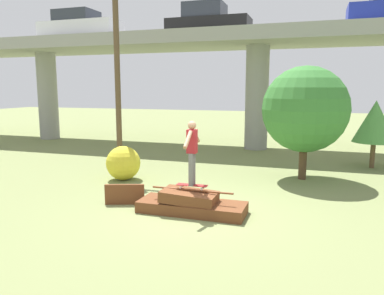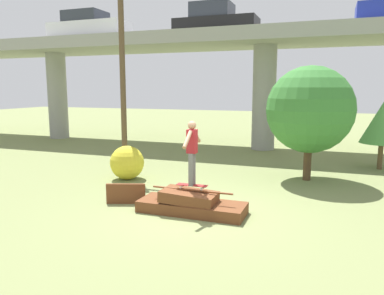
{
  "view_description": "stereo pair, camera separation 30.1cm",
  "coord_description": "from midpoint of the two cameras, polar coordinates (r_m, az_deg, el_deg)",
  "views": [
    {
      "loc": [
        2.68,
        -8.17,
        2.95
      ],
      "look_at": [
        -0.02,
        0.07,
        1.57
      ],
      "focal_mm": 35.0,
      "sensor_mm": 36.0,
      "label": 1
    },
    {
      "loc": [
        2.96,
        -8.07,
        2.95
      ],
      "look_at": [
        -0.02,
        0.07,
        1.57
      ],
      "focal_mm": 35.0,
      "sensor_mm": 36.0,
      "label": 2
    }
  ],
  "objects": [
    {
      "name": "bush_yellow_flowering",
      "position": [
        12.31,
        -9.17,
        -2.29
      ],
      "size": [
        1.1,
        1.1,
        1.1
      ],
      "color": "gold",
      "rests_on": "ground_plane"
    },
    {
      "name": "highway_overpass",
      "position": [
        18.46,
        11.62,
        14.88
      ],
      "size": [
        44.0,
        4.46,
        5.54
      ],
      "color": "gray",
      "rests_on": "ground_plane"
    },
    {
      "name": "scrap_pile",
      "position": [
        9.01,
        0.81,
        -8.62
      ],
      "size": [
        2.57,
        0.92,
        0.58
      ],
      "color": "brown",
      "rests_on": "ground_plane"
    },
    {
      "name": "ground_plane",
      "position": [
        9.09,
        0.93,
        -9.88
      ],
      "size": [
        80.0,
        80.0,
        0.0
      ],
      "primitive_type": "plane",
      "color": "olive"
    },
    {
      "name": "car_on_overpass_right",
      "position": [
        21.53,
        -15.08,
        17.24
      ],
      "size": [
        4.33,
        1.66,
        1.4
      ],
      "color": "silver",
      "rests_on": "highway_overpass"
    },
    {
      "name": "scrap_plank_loose",
      "position": [
        9.8,
        -9.18,
        -6.97
      ],
      "size": [
        0.97,
        0.41,
        0.52
      ],
      "color": "brown",
      "rests_on": "ground_plane"
    },
    {
      "name": "car_on_overpass_mid",
      "position": [
        19.44,
        3.99,
        18.52
      ],
      "size": [
        4.07,
        1.7,
        1.5
      ],
      "color": "black",
      "rests_on": "highway_overpass"
    },
    {
      "name": "tree_behind_right",
      "position": [
        12.45,
        18.19,
        5.49
      ],
      "size": [
        2.75,
        2.75,
        3.65
      ],
      "color": "#4C3823",
      "rests_on": "ground_plane"
    },
    {
      "name": "tree_behind_left",
      "position": [
        15.23,
        27.6,
        3.43
      ],
      "size": [
        1.54,
        1.54,
        2.51
      ],
      "color": "brown",
      "rests_on": "ground_plane"
    },
    {
      "name": "skateboard",
      "position": [
        8.97,
        0.97,
        -5.8
      ],
      "size": [
        0.75,
        0.22,
        0.09
      ],
      "color": "maroon",
      "rests_on": "scrap_pile"
    },
    {
      "name": "utility_pole",
      "position": [
        13.75,
        -9.93,
        11.89
      ],
      "size": [
        1.3,
        0.2,
        7.07
      ],
      "color": "brown",
      "rests_on": "ground_plane"
    },
    {
      "name": "skater",
      "position": [
        8.78,
        0.98,
        -0.17
      ],
      "size": [
        0.23,
        1.15,
        1.53
      ],
      "color": "slate",
      "rests_on": "skateboard"
    }
  ]
}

